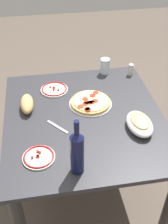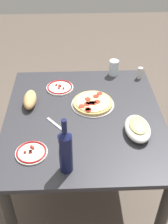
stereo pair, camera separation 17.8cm
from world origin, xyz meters
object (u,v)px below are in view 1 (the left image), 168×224
(side_plate_far, at_px, (54,89))
(bread_loaf, at_px, (27,104))
(pepperoni_pizza, at_px, (90,102))
(baked_pasta_dish, at_px, (140,123))
(spice_shaker, at_px, (131,70))
(water_glass, at_px, (105,66))
(wine_bottle, at_px, (77,152))
(dining_table, at_px, (84,130))
(side_plate_near, at_px, (39,157))

(side_plate_far, bearing_deg, bread_loaf, 133.59)
(pepperoni_pizza, distance_m, baked_pasta_dish, 0.38)
(side_plate_far, bearing_deg, spice_shaker, -78.73)
(side_plate_far, height_order, spice_shaker, spice_shaker)
(side_plate_far, distance_m, spice_shaker, 0.62)
(baked_pasta_dish, height_order, water_glass, water_glass)
(baked_pasta_dish, height_order, wine_bottle, wine_bottle)
(water_glass, height_order, spice_shaker, water_glass)
(bread_loaf, bearing_deg, pepperoni_pizza, -93.09)
(wine_bottle, relative_size, spice_shaker, 3.83)
(baked_pasta_dish, distance_m, spice_shaker, 0.63)
(baked_pasta_dish, xyz_separation_m, water_glass, (0.67, 0.06, 0.02))
(dining_table, relative_size, spice_shaker, 12.79)
(baked_pasta_dish, relative_size, side_plate_near, 1.35)
(baked_pasta_dish, bearing_deg, spice_shaker, -12.33)
(baked_pasta_dish, bearing_deg, bread_loaf, 64.93)
(dining_table, distance_m, wine_bottle, 0.52)
(side_plate_near, bearing_deg, pepperoni_pizza, -40.30)
(dining_table, relative_size, bread_loaf, 5.54)
(pepperoni_pizza, height_order, side_plate_far, pepperoni_pizza)
(baked_pasta_dish, bearing_deg, side_plate_near, 103.10)
(wine_bottle, distance_m, spice_shaker, 1.04)
(dining_table, height_order, spice_shaker, spice_shaker)
(side_plate_near, distance_m, side_plate_far, 0.65)
(wine_bottle, bearing_deg, side_plate_near, 59.16)
(pepperoni_pizza, bearing_deg, bread_loaf, 86.91)
(side_plate_far, relative_size, spice_shaker, 2.24)
(dining_table, xyz_separation_m, pepperoni_pizza, (0.11, -0.06, 0.14))
(side_plate_far, xyz_separation_m, bread_loaf, (-0.18, 0.19, 0.03))
(dining_table, relative_size, water_glass, 9.30)
(dining_table, xyz_separation_m, bread_loaf, (0.14, 0.36, 0.16))
(side_plate_near, bearing_deg, bread_loaf, 6.79)
(dining_table, xyz_separation_m, water_glass, (0.50, -0.25, 0.18))
(side_plate_near, relative_size, bread_loaf, 0.89)
(dining_table, bearing_deg, baked_pasta_dish, -119.40)
(wine_bottle, relative_size, side_plate_far, 1.71)
(bread_loaf, bearing_deg, wine_bottle, -156.45)
(bread_loaf, bearing_deg, dining_table, -111.03)
(spice_shaker, bearing_deg, baked_pasta_dish, 167.67)
(side_plate_near, height_order, side_plate_far, same)
(pepperoni_pizza, bearing_deg, water_glass, -25.90)
(water_glass, bearing_deg, pepperoni_pizza, 154.10)
(wine_bottle, bearing_deg, pepperoni_pizza, -17.37)
(spice_shaker, bearing_deg, pepperoni_pizza, 130.67)
(side_plate_far, bearing_deg, pepperoni_pizza, -132.31)
(dining_table, distance_m, spice_shaker, 0.65)
(water_glass, bearing_deg, side_plate_near, 145.90)
(dining_table, relative_size, baked_pasta_dish, 4.64)
(wine_bottle, height_order, side_plate_far, wine_bottle)
(water_glass, bearing_deg, spice_shaker, -106.53)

